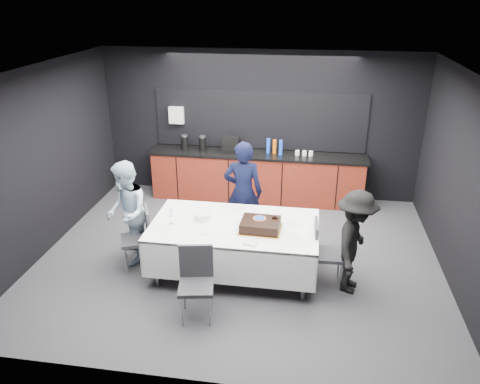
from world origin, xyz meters
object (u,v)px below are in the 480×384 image
(chair_right, at_px, (323,249))
(person_center, at_px, (243,192))
(person_left, at_px, (127,213))
(person_right, at_px, (355,242))
(champagne_flute, at_px, (170,214))
(plate_stack, at_px, (202,216))
(party_table, at_px, (235,233))
(cake_assembly, at_px, (260,225))
(chair_near, at_px, (196,277))
(chair_left, at_px, (141,234))

(chair_right, bearing_deg, person_center, 140.77)
(person_left, bearing_deg, person_center, 95.14)
(person_right, bearing_deg, champagne_flute, 102.82)
(plate_stack, relative_size, champagne_flute, 1.03)
(champagne_flute, bearing_deg, person_center, 51.99)
(party_table, xyz_separation_m, plate_stack, (-0.48, 0.07, 0.19))
(cake_assembly, distance_m, person_left, 2.00)
(chair_near, height_order, person_left, person_left)
(plate_stack, bearing_deg, person_left, 179.03)
(cake_assembly, height_order, champagne_flute, champagne_flute)
(plate_stack, relative_size, person_right, 0.16)
(party_table, height_order, chair_left, chair_left)
(cake_assembly, relative_size, person_center, 0.34)
(cake_assembly, relative_size, champagne_flute, 2.57)
(person_center, bearing_deg, chair_left, 33.51)
(chair_right, bearing_deg, plate_stack, 175.43)
(cake_assembly, bearing_deg, party_table, 164.34)
(chair_near, bearing_deg, chair_right, 31.02)
(chair_near, height_order, person_center, person_center)
(chair_right, relative_size, person_center, 0.55)
(cake_assembly, xyz_separation_m, chair_left, (-1.74, 0.06, -0.31))
(chair_left, relative_size, person_center, 0.55)
(party_table, relative_size, plate_stack, 10.09)
(champagne_flute, height_order, chair_near, champagne_flute)
(plate_stack, relative_size, person_center, 0.14)
(party_table, height_order, person_center, person_center)
(champagne_flute, bearing_deg, plate_stack, 27.08)
(chair_near, relative_size, person_center, 0.55)
(chair_right, height_order, chair_near, same)
(chair_right, bearing_deg, chair_left, 179.54)
(chair_right, height_order, person_left, person_left)
(party_table, bearing_deg, person_left, 176.90)
(chair_left, xyz_separation_m, chair_near, (1.05, -0.95, 0.00))
(party_table, xyz_separation_m, person_left, (-1.61, 0.09, 0.14))
(person_right, bearing_deg, plate_stack, 97.29)
(chair_right, xyz_separation_m, person_left, (-2.85, 0.16, 0.25))
(plate_stack, distance_m, chair_near, 1.12)
(party_table, relative_size, cake_assembly, 4.02)
(person_center, bearing_deg, cake_assembly, 107.17)
(champagne_flute, relative_size, person_center, 0.13)
(cake_assembly, bearing_deg, plate_stack, 168.60)
(cake_assembly, relative_size, person_right, 0.40)
(party_table, height_order, person_right, person_right)
(chair_near, distance_m, person_right, 2.12)
(plate_stack, xyz_separation_m, person_left, (-1.13, 0.02, -0.05))
(chair_left, bearing_deg, plate_stack, 7.52)
(party_table, distance_m, person_left, 1.62)
(chair_left, distance_m, person_left, 0.37)
(chair_left, xyz_separation_m, person_left, (-0.24, 0.14, 0.25))
(champagne_flute, bearing_deg, chair_near, -57.03)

